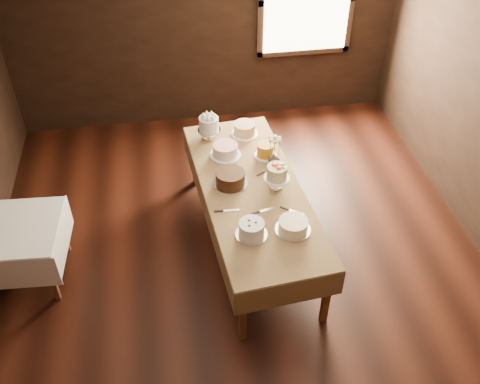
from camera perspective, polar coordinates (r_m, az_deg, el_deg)
name	(u,v)px	position (r m, az deg, el deg)	size (l,w,h in m)	color
floor	(243,277)	(5.41, 0.34, -9.03)	(5.00, 6.00, 0.01)	black
wall_back	(204,21)	(7.03, -3.84, 17.74)	(5.00, 0.02, 2.80)	black
window	(307,1)	(7.13, 7.22, 19.60)	(1.10, 0.05, 1.30)	#FFEABF
display_table	(252,193)	(5.26, 1.29, -0.06)	(1.16, 2.50, 0.75)	#4F2D15
side_table	(16,233)	(5.40, -22.83, -4.09)	(0.86, 0.86, 0.68)	#4F2D15
cake_meringue	(209,129)	(5.85, -3.32, 6.78)	(0.25, 0.25, 0.27)	silver
cake_speckled	(245,129)	(5.93, 0.49, 6.72)	(0.33, 0.33, 0.14)	white
cake_lattice	(225,151)	(5.62, -1.58, 4.44)	(0.34, 0.34, 0.12)	white
cake_caramel	(265,151)	(5.60, 2.72, 4.43)	(0.23, 0.23, 0.15)	white
cake_chocolate	(230,178)	(5.24, -1.04, 1.49)	(0.39, 0.39, 0.14)	silver
cake_flowers	(277,178)	(5.18, 3.94, 1.53)	(0.26, 0.26, 0.26)	white
cake_swirl	(251,229)	(4.70, 1.23, -4.02)	(0.29, 0.29, 0.15)	silver
cake_cream	(293,226)	(4.78, 5.69, -3.62)	(0.35, 0.35, 0.11)	silver
cake_server_a	(267,209)	(4.99, 2.92, -1.88)	(0.24, 0.03, 0.01)	silver
cake_server_b	(296,212)	(4.99, 6.05, -2.16)	(0.24, 0.03, 0.01)	silver
cake_server_c	(238,169)	(5.46, -0.23, 2.51)	(0.24, 0.03, 0.01)	silver
cake_server_d	(270,170)	(5.45, 3.22, 2.41)	(0.24, 0.03, 0.01)	silver
cake_server_e	(232,210)	(4.98, -0.91, -1.96)	(0.24, 0.03, 0.01)	silver
flower_vase	(274,159)	(5.50, 3.66, 3.53)	(0.12, 0.12, 0.13)	#2D2823
flower_bouquet	(275,144)	(5.39, 3.74, 5.10)	(0.14, 0.14, 0.20)	white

